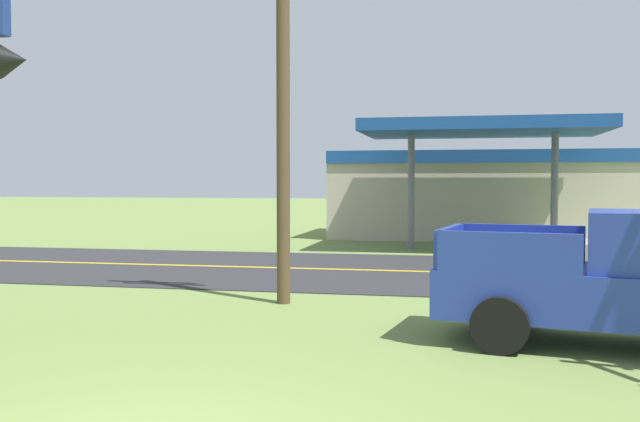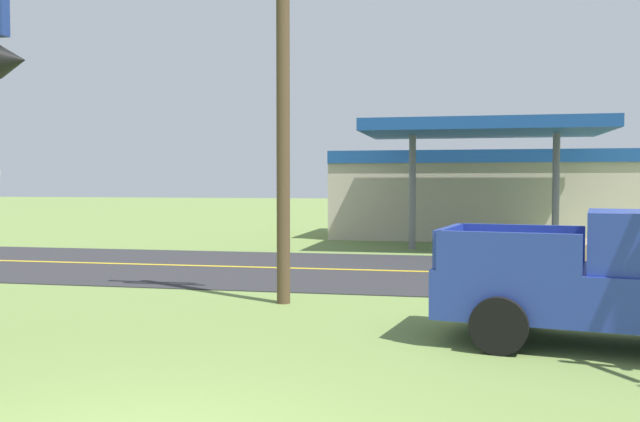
% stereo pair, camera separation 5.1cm
% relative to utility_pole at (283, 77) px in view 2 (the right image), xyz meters
% --- Properties ---
extents(road_asphalt, '(140.00, 8.00, 0.02)m').
position_rel_utility_pole_xyz_m(road_asphalt, '(0.68, 5.24, -4.38)').
color(road_asphalt, '#2B2B2D').
rests_on(road_asphalt, ground).
extents(road_centre_line, '(126.00, 0.20, 0.01)m').
position_rel_utility_pole_xyz_m(road_centre_line, '(0.68, 5.24, -4.36)').
color(road_centre_line, gold).
rests_on(road_centre_line, road_asphalt).
extents(utility_pole, '(2.18, 0.26, 8.12)m').
position_rel_utility_pole_xyz_m(utility_pole, '(0.00, 0.00, 0.00)').
color(utility_pole, brown).
rests_on(utility_pole, ground).
extents(gas_station, '(12.00, 11.50, 4.40)m').
position_rel_utility_pole_xyz_m(gas_station, '(4.05, 17.13, -2.44)').
color(gas_station, beige).
rests_on(gas_station, ground).
extents(pickup_blue_parked_on_lawn, '(5.46, 2.90, 1.96)m').
position_rel_utility_pole_xyz_m(pickup_blue_parked_on_lawn, '(5.75, -2.61, -3.42)').
color(pickup_blue_parked_on_lawn, '#233893').
rests_on(pickup_blue_parked_on_lawn, ground).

